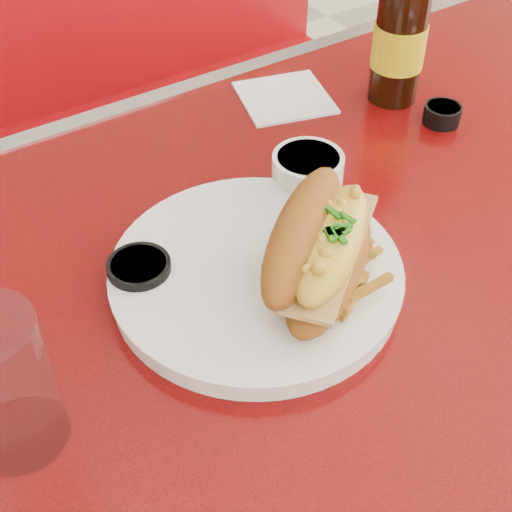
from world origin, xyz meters
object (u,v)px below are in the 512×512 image
diner_table (373,313)px  booth_bench_far (133,189)px  sauce_cup_right (442,113)px  beer_bottle (401,27)px  mac_hoagie (321,246)px  water_tumbler (3,385)px  gravy_ramekin (308,172)px  fork (316,262)px  dinner_plate (256,275)px  sauce_cup_left (140,273)px

diner_table → booth_bench_far: booth_bench_far is taller
sauce_cup_right → beer_bottle: size_ratio=0.22×
mac_hoagie → sauce_cup_right: (0.34, 0.16, -0.05)m
sauce_cup_right → water_tumbler: size_ratio=0.43×
diner_table → gravy_ramekin: gravy_ramekin is taller
diner_table → sauce_cup_right: sauce_cup_right is taller
sauce_cup_right → water_tumbler: water_tumbler is taller
diner_table → fork: (-0.13, -0.03, 0.18)m
diner_table → sauce_cup_right: 0.29m
beer_bottle → booth_bench_far: bearing=107.3°
dinner_plate → sauce_cup_left: (-0.10, 0.06, 0.01)m
gravy_ramekin → water_tumbler: bearing=-160.5°
mac_hoagie → beer_bottle: beer_bottle is taller
fork → water_tumbler: water_tumbler is taller
diner_table → gravy_ramekin: bearing=113.4°
diner_table → gravy_ramekin: size_ratio=13.66×
gravy_ramekin → beer_bottle: (0.23, 0.11, 0.08)m
gravy_ramekin → water_tumbler: 0.44m
mac_hoagie → water_tumbler: size_ratio=1.62×
sauce_cup_left → beer_bottle: bearing=17.1°
dinner_plate → booth_bench_far: bearing=77.0°
diner_table → fork: bearing=-168.5°
gravy_ramekin → fork: bearing=-122.7°
mac_hoagie → gravy_ramekin: bearing=19.9°
fork → water_tumbler: 0.34m
diner_table → water_tumbler: (-0.46, -0.04, 0.23)m
booth_bench_far → sauce_cup_right: booth_bench_far is taller
dinner_plate → mac_hoagie: mac_hoagie is taller
beer_bottle → fork: bearing=-143.0°
sauce_cup_left → beer_bottle: size_ratio=0.30×
diner_table → dinner_plate: bearing=179.9°
mac_hoagie → sauce_cup_right: mac_hoagie is taller
gravy_ramekin → beer_bottle: size_ratio=0.31×
dinner_plate → sauce_cup_left: bearing=148.7°
sauce_cup_left → sauce_cup_right: 0.50m
water_tumbler → beer_bottle: bearing=21.5°
diner_table → dinner_plate: dinner_plate is taller
fork → beer_bottle: (0.31, 0.24, 0.09)m
sauce_cup_left → beer_bottle: (0.48, 0.15, 0.09)m
fork → sauce_cup_right: sauce_cup_right is taller
sauce_cup_left → beer_bottle: beer_bottle is taller
sauce_cup_left → booth_bench_far: bearing=68.7°
dinner_plate → mac_hoagie: 0.08m
dinner_plate → sauce_cup_left: 0.12m
fork → dinner_plate: bearing=39.8°
gravy_ramekin → sauce_cup_right: 0.25m
diner_table → gravy_ramekin: (-0.04, 0.10, 0.19)m
dinner_plate → beer_bottle: bearing=29.4°
dinner_plate → beer_bottle: 0.44m
sauce_cup_left → sauce_cup_right: bearing=6.8°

